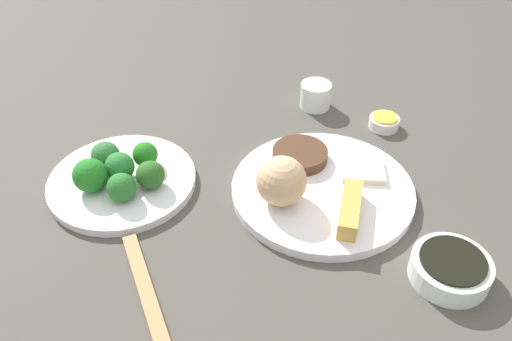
% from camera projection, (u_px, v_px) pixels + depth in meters
% --- Properties ---
extents(tabletop, '(2.20, 2.20, 0.02)m').
position_uv_depth(tabletop, '(294.00, 192.00, 0.87)').
color(tabletop, '#48433D').
rests_on(tabletop, ground).
extents(main_plate, '(0.29, 0.29, 0.02)m').
position_uv_depth(main_plate, '(322.00, 190.00, 0.85)').
color(main_plate, white).
rests_on(main_plate, tabletop).
extents(rice_scoop, '(0.08, 0.08, 0.08)m').
position_uv_depth(rice_scoop, '(281.00, 181.00, 0.79)').
color(rice_scoop, tan).
rests_on(rice_scoop, main_plate).
extents(spring_roll, '(0.11, 0.07, 0.03)m').
position_uv_depth(spring_roll, '(350.00, 209.00, 0.78)').
color(spring_roll, gold).
rests_on(spring_roll, main_plate).
extents(crab_rangoon_wonton, '(0.07, 0.08, 0.01)m').
position_uv_depth(crab_rangoon_wonton, '(363.00, 171.00, 0.86)').
color(crab_rangoon_wonton, beige).
rests_on(crab_rangoon_wonton, main_plate).
extents(stir_fry_heap, '(0.09, 0.09, 0.02)m').
position_uv_depth(stir_fry_heap, '(300.00, 155.00, 0.89)').
color(stir_fry_heap, '#472C1B').
rests_on(stir_fry_heap, main_plate).
extents(broccoli_plate, '(0.24, 0.24, 0.01)m').
position_uv_depth(broccoli_plate, '(122.00, 181.00, 0.86)').
color(broccoli_plate, white).
rests_on(broccoli_plate, tabletop).
extents(broccoli_floret_0, '(0.05, 0.05, 0.05)m').
position_uv_depth(broccoli_floret_0, '(150.00, 175.00, 0.83)').
color(broccoli_floret_0, '#295B20').
rests_on(broccoli_floret_0, broccoli_plate).
extents(broccoli_floret_1, '(0.05, 0.05, 0.05)m').
position_uv_depth(broccoli_floret_1, '(90.00, 175.00, 0.82)').
color(broccoli_floret_1, '#207421').
rests_on(broccoli_floret_1, broccoli_plate).
extents(broccoli_floret_2, '(0.05, 0.05, 0.05)m').
position_uv_depth(broccoli_floret_2, '(120.00, 167.00, 0.85)').
color(broccoli_floret_2, '#287330').
rests_on(broccoli_floret_2, broccoli_plate).
extents(broccoli_floret_3, '(0.04, 0.04, 0.04)m').
position_uv_depth(broccoli_floret_3, '(145.00, 154.00, 0.87)').
color(broccoli_floret_3, '#23701C').
rests_on(broccoli_floret_3, broccoli_plate).
extents(broccoli_floret_4, '(0.05, 0.05, 0.05)m').
position_uv_depth(broccoli_floret_4, '(121.00, 189.00, 0.81)').
color(broccoli_floret_4, '#286A29').
rests_on(broccoli_floret_4, broccoli_plate).
extents(broccoli_floret_5, '(0.05, 0.05, 0.05)m').
position_uv_depth(broccoli_floret_5, '(105.00, 156.00, 0.87)').
color(broccoli_floret_5, '#306833').
rests_on(broccoli_floret_5, broccoli_plate).
extents(soy_sauce_bowl, '(0.11, 0.11, 0.03)m').
position_uv_depth(soy_sauce_bowl, '(450.00, 269.00, 0.71)').
color(soy_sauce_bowl, white).
rests_on(soy_sauce_bowl, tabletop).
extents(soy_sauce_bowl_liquid, '(0.09, 0.09, 0.00)m').
position_uv_depth(soy_sauce_bowl_liquid, '(453.00, 260.00, 0.70)').
color(soy_sauce_bowl_liquid, black).
rests_on(soy_sauce_bowl_liquid, soy_sauce_bowl).
extents(sauce_ramekin_hot_mustard, '(0.06, 0.06, 0.02)m').
position_uv_depth(sauce_ramekin_hot_mustard, '(384.00, 123.00, 0.99)').
color(sauce_ramekin_hot_mustard, white).
rests_on(sauce_ramekin_hot_mustard, tabletop).
extents(sauce_ramekin_hot_mustard_liquid, '(0.05, 0.05, 0.00)m').
position_uv_depth(sauce_ramekin_hot_mustard_liquid, '(385.00, 117.00, 0.98)').
color(sauce_ramekin_hot_mustard_liquid, yellow).
rests_on(sauce_ramekin_hot_mustard_liquid, sauce_ramekin_hot_mustard).
extents(teacup, '(0.06, 0.06, 0.05)m').
position_uv_depth(teacup, '(316.00, 95.00, 1.04)').
color(teacup, white).
rests_on(teacup, tabletop).
extents(chopsticks_pair, '(0.20, 0.07, 0.01)m').
position_uv_depth(chopsticks_pair, '(145.00, 289.00, 0.70)').
color(chopsticks_pair, '#AB7A4B').
rests_on(chopsticks_pair, tabletop).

